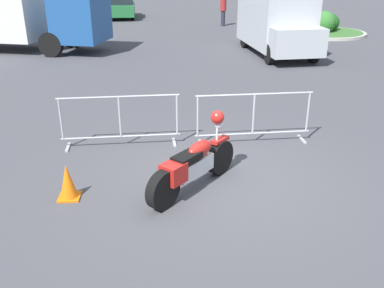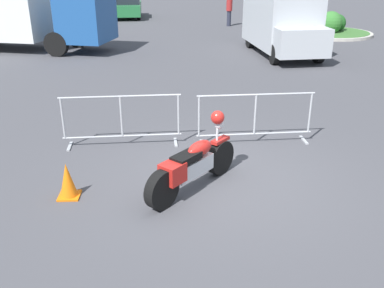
# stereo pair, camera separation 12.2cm
# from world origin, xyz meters

# --- Properties ---
(ground_plane) EXTENTS (120.00, 120.00, 0.00)m
(ground_plane) POSITION_xyz_m (0.00, 0.00, 0.00)
(ground_plane) COLOR #424247
(motorcycle) EXTENTS (1.55, 1.71, 1.21)m
(motorcycle) POSITION_xyz_m (-0.51, -0.27, 0.46)
(motorcycle) COLOR black
(motorcycle) RESTS_ON ground
(crowd_barrier_near) EXTENTS (2.42, 0.56, 1.07)m
(crowd_barrier_near) POSITION_xyz_m (-1.88, 1.65, 0.56)
(crowd_barrier_near) COLOR #9EA0A5
(crowd_barrier_near) RESTS_ON ground
(crowd_barrier_far) EXTENTS (2.42, 0.56, 1.07)m
(crowd_barrier_far) POSITION_xyz_m (0.86, 1.65, 0.56)
(crowd_barrier_far) COLOR #9EA0A5
(crowd_barrier_far) RESTS_ON ground
(box_truck) EXTENTS (8.01, 4.04, 2.98)m
(box_truck) POSITION_xyz_m (-7.58, 12.27, 1.64)
(box_truck) COLOR silver
(box_truck) RESTS_ON ground
(delivery_van) EXTENTS (2.45, 5.17, 2.31)m
(delivery_van) POSITION_xyz_m (3.55, 10.83, 1.24)
(delivery_van) COLOR #B2B7BC
(delivery_van) RESTS_ON ground
(parked_car_tan) EXTENTS (2.03, 4.52, 1.51)m
(parked_car_tan) POSITION_xyz_m (-9.13, 22.53, 0.76)
(parked_car_tan) COLOR tan
(parked_car_tan) RESTS_ON ground
(parked_car_silver) EXTENTS (1.84, 4.08, 1.36)m
(parked_car_silver) POSITION_xyz_m (-6.42, 22.79, 0.69)
(parked_car_silver) COLOR #B7BABF
(parked_car_silver) RESTS_ON ground
(parked_car_green) EXTENTS (1.87, 4.16, 1.39)m
(parked_car_green) POSITION_xyz_m (-3.71, 23.00, 0.70)
(parked_car_green) COLOR #236B38
(parked_car_green) RESTS_ON ground
(pedestrian) EXTENTS (0.35, 0.35, 1.69)m
(pedestrian) POSITION_xyz_m (2.46, 18.86, 0.92)
(pedestrian) COLOR #262838
(pedestrian) RESTS_ON ground
(planter_island) EXTENTS (4.16, 4.16, 1.19)m
(planter_island) POSITION_xyz_m (7.28, 15.50, 0.35)
(planter_island) COLOR #ADA89E
(planter_island) RESTS_ON ground
(traffic_cone) EXTENTS (0.34, 0.34, 0.59)m
(traffic_cone) POSITION_xyz_m (-2.53, -0.43, 0.29)
(traffic_cone) COLOR orange
(traffic_cone) RESTS_ON ground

